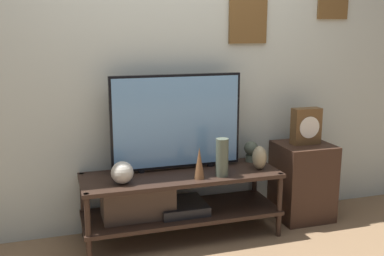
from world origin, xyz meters
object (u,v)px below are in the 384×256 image
object	(u,v)px
decorative_bust	(251,150)
mantel_clock	(306,126)
vase_round_glass	(122,173)
vase_tall_ceramic	(222,157)
vase_slim_bronze	(199,163)
vase_urn_stoneware	(259,158)
television	(176,122)

from	to	relation	value
decorative_bust	mantel_clock	size ratio (longest dim) A/B	0.56
vase_round_glass	mantel_clock	distance (m)	1.55
vase_round_glass	vase_tall_ceramic	bearing A→B (deg)	-4.16
vase_slim_bronze	mantel_clock	distance (m)	1.02
vase_slim_bronze	decorative_bust	bearing A→B (deg)	28.14
vase_urn_stoneware	decorative_bust	size ratio (longest dim) A/B	1.09
vase_tall_ceramic	decorative_bust	xyz separation A→B (m)	(0.36, 0.28, -0.05)
vase_slim_bronze	vase_tall_ceramic	size ratio (longest dim) A/B	0.82
vase_round_glass	vase_urn_stoneware	distance (m)	1.06
vase_slim_bronze	vase_round_glass	bearing A→B (deg)	173.82
vase_slim_bronze	decorative_bust	size ratio (longest dim) A/B	1.38
vase_urn_stoneware	vase_tall_ceramic	size ratio (longest dim) A/B	0.64
vase_slim_bronze	decorative_bust	world-z (taller)	vase_slim_bronze
vase_tall_ceramic	mantel_clock	world-z (taller)	mantel_clock
vase_slim_bronze	decorative_bust	distance (m)	0.62
vase_slim_bronze	decorative_bust	xyz separation A→B (m)	(0.54, 0.29, -0.02)
vase_tall_ceramic	vase_slim_bronze	bearing A→B (deg)	-177.87
vase_urn_stoneware	television	bearing A→B (deg)	163.31
vase_round_glass	mantel_clock	bearing A→B (deg)	5.17
vase_urn_stoneware	decorative_bust	xyz separation A→B (m)	(0.03, 0.21, 0.00)
television	vase_urn_stoneware	world-z (taller)	television
decorative_bust	mantel_clock	world-z (taller)	mantel_clock
vase_slim_bronze	vase_urn_stoneware	bearing A→B (deg)	8.53
vase_slim_bronze	mantel_clock	xyz separation A→B (m)	(0.99, 0.20, 0.17)
vase_round_glass	vase_urn_stoneware	bearing A→B (deg)	0.96
television	decorative_bust	bearing A→B (deg)	2.63
vase_slim_bronze	vase_tall_ceramic	world-z (taller)	vase_tall_ceramic
vase_slim_bronze	vase_round_glass	xyz separation A→B (m)	(-0.55, 0.06, -0.04)
vase_urn_stoneware	mantel_clock	world-z (taller)	mantel_clock
decorative_bust	vase_round_glass	bearing A→B (deg)	-168.06
television	vase_round_glass	bearing A→B (deg)	-155.98
vase_tall_ceramic	mantel_clock	bearing A→B (deg)	13.33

